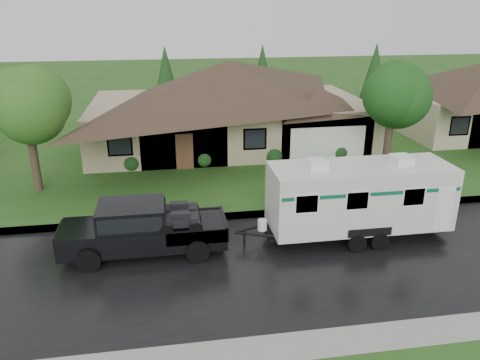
% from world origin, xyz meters
% --- Properties ---
extents(ground, '(140.00, 140.00, 0.00)m').
position_xyz_m(ground, '(0.00, 0.00, 0.00)').
color(ground, '#255119').
rests_on(ground, ground).
extents(road, '(140.00, 8.00, 0.01)m').
position_xyz_m(road, '(0.00, -2.00, 0.01)').
color(road, black).
rests_on(road, ground).
extents(curb, '(140.00, 0.50, 0.15)m').
position_xyz_m(curb, '(0.00, 2.25, 0.07)').
color(curb, gray).
rests_on(curb, ground).
extents(lawn, '(140.00, 26.00, 0.15)m').
position_xyz_m(lawn, '(0.00, 15.00, 0.07)').
color(lawn, '#255119').
rests_on(lawn, ground).
extents(house_main, '(19.44, 10.80, 6.90)m').
position_xyz_m(house_main, '(2.29, 13.84, 3.59)').
color(house_main, '#9A8868').
rests_on(house_main, lawn).
extents(tree_left_green, '(3.84, 3.84, 6.35)m').
position_xyz_m(tree_left_green, '(-8.89, 6.83, 4.55)').
color(tree_left_green, '#382B1E').
rests_on(tree_left_green, lawn).
extents(tree_right_green, '(3.83, 3.83, 6.35)m').
position_xyz_m(tree_right_green, '(10.09, 6.71, 4.55)').
color(tree_right_green, '#382B1E').
rests_on(tree_right_green, lawn).
extents(shrub_row, '(13.60, 1.00, 1.00)m').
position_xyz_m(shrub_row, '(2.00, 9.30, 0.65)').
color(shrub_row, '#143814').
rests_on(shrub_row, lawn).
extents(pickup_truck, '(6.27, 2.38, 2.09)m').
position_xyz_m(pickup_truck, '(-3.39, -0.42, 1.12)').
color(pickup_truck, black).
rests_on(pickup_truck, ground).
extents(travel_trailer, '(7.73, 2.72, 3.47)m').
position_xyz_m(travel_trailer, '(5.42, -0.42, 1.84)').
color(travel_trailer, silver).
rests_on(travel_trailer, ground).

